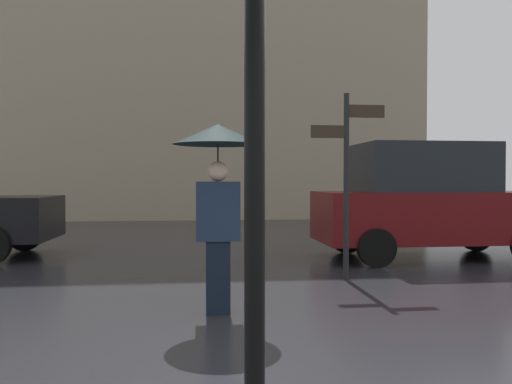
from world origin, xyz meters
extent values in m
cylinder|color=black|center=(-0.10, -0.82, 1.34)|extent=(0.08, 0.08, 2.69)
cube|color=black|center=(-0.09, 2.74, 0.39)|extent=(0.26, 0.16, 0.79)
cube|color=#1E2D47|center=(-0.09, 2.74, 1.11)|extent=(0.47, 0.21, 0.64)
sphere|color=beige|center=(-0.09, 2.74, 1.53)|extent=(0.22, 0.22, 0.22)
cylinder|color=black|center=(-0.09, 2.74, 1.67)|extent=(0.02, 0.02, 0.30)
cone|color=black|center=(-0.09, 2.74, 1.93)|extent=(0.97, 0.97, 0.22)
cube|color=#590C0F|center=(4.02, 6.29, 0.78)|extent=(4.20, 1.73, 0.91)
cube|color=black|center=(3.81, 6.29, 1.67)|extent=(2.31, 1.59, 0.88)
cylinder|color=black|center=(5.38, 7.16, 0.32)|extent=(0.65, 0.18, 0.65)
cylinder|color=black|center=(2.65, 7.16, 0.32)|extent=(0.65, 0.18, 0.65)
cylinder|color=black|center=(2.65, 5.43, 0.32)|extent=(0.65, 0.18, 0.65)
cylinder|color=black|center=(-3.80, 8.26, 0.34)|extent=(0.68, 0.18, 0.68)
cylinder|color=black|center=(1.83, 4.43, 1.34)|extent=(0.08, 0.08, 2.69)
cube|color=#33281E|center=(2.11, 4.43, 2.44)|extent=(0.56, 0.04, 0.18)
cube|color=#33281E|center=(1.57, 4.43, 2.14)|extent=(0.52, 0.04, 0.18)
cube|color=gray|center=(0.00, 17.60, 8.06)|extent=(16.88, 3.06, 16.11)
camera|label=1|loc=(-0.33, -2.86, 1.43)|focal=36.56mm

